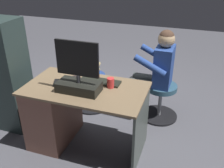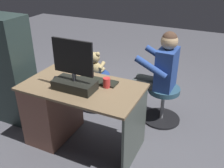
{
  "view_description": "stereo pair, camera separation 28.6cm",
  "coord_description": "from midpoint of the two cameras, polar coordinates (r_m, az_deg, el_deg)",
  "views": [
    {
      "loc": [
        -0.96,
        2.42,
        1.89
      ],
      "look_at": [
        -0.14,
        0.02,
        0.58
      ],
      "focal_mm": 40.33,
      "sensor_mm": 36.0,
      "label": 1
    },
    {
      "loc": [
        -1.23,
        2.32,
        1.89
      ],
      "look_at": [
        -0.14,
        0.02,
        0.58
      ],
      "focal_mm": 40.33,
      "sensor_mm": 36.0,
      "label": 2
    }
  ],
  "objects": [
    {
      "name": "equipment_rack",
      "position": [
        3.17,
        -19.39,
        2.67
      ],
      "size": [
        0.44,
        0.36,
        1.31
      ],
      "primitive_type": "cube",
      "color": "#273533",
      "rests_on": "ground_plane"
    },
    {
      "name": "office_chair_teddy",
      "position": [
        3.46,
        -1.43,
        -0.97
      ],
      "size": [
        0.52,
        0.52,
        0.46
      ],
      "color": "black",
      "rests_on": "ground_plane"
    },
    {
      "name": "tv_remote",
      "position": [
        2.65,
        -9.87,
        0.84
      ],
      "size": [
        0.1,
        0.16,
        0.02
      ],
      "primitive_type": "cube",
      "rotation": [
        0.0,
        0.0,
        0.39
      ],
      "color": "black",
      "rests_on": "desk"
    },
    {
      "name": "teddy_bear",
      "position": [
        3.32,
        -1.41,
        4.51
      ],
      "size": [
        0.23,
        0.23,
        0.32
      ],
      "color": "tan",
      "rests_on": "office_chair_teddy"
    },
    {
      "name": "monitor",
      "position": [
        2.4,
        -5.23,
        1.64
      ],
      "size": [
        0.42,
        0.21,
        0.5
      ],
      "color": "black",
      "rests_on": "desk"
    },
    {
      "name": "ground_plane",
      "position": [
        3.22,
        0.45,
        -8.68
      ],
      "size": [
        10.0,
        10.0,
        0.0
      ],
      "primitive_type": "plane",
      "color": "#505057"
    },
    {
      "name": "computer_mouse",
      "position": [
        2.69,
        -5.89,
        1.77
      ],
      "size": [
        0.06,
        0.1,
        0.04
      ],
      "primitive_type": "ellipsoid",
      "color": "#2B2122",
      "rests_on": "desk"
    },
    {
      "name": "person",
      "position": [
        3.05,
        13.24,
        3.11
      ],
      "size": [
        0.54,
        0.48,
        1.15
      ],
      "color": "#28448D",
      "rests_on": "ground_plane"
    },
    {
      "name": "keyboard",
      "position": [
        2.59,
        -0.13,
        0.65
      ],
      "size": [
        0.42,
        0.14,
        0.02
      ],
      "primitive_type": "cube",
      "color": "black",
      "rests_on": "desk"
    },
    {
      "name": "desk",
      "position": [
        2.83,
        -9.01,
        -5.32
      ],
      "size": [
        1.21,
        0.68,
        0.72
      ],
      "color": "brown",
      "rests_on": "ground_plane"
    },
    {
      "name": "visitor_chair",
      "position": [
        3.22,
        13.98,
        -3.91
      ],
      "size": [
        0.47,
        0.47,
        0.46
      ],
      "color": "black",
      "rests_on": "ground_plane"
    },
    {
      "name": "cup",
      "position": [
        2.46,
        2.09,
        0.23
      ],
      "size": [
        0.07,
        0.07,
        0.1
      ],
      "primitive_type": "cylinder",
      "color": "red",
      "rests_on": "desk"
    }
  ]
}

